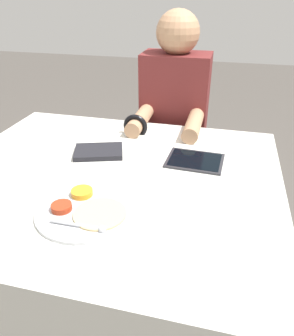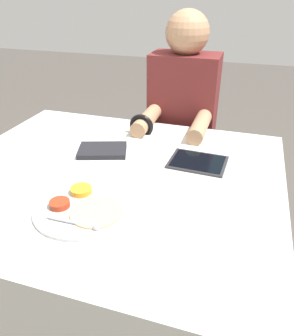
# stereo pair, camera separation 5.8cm
# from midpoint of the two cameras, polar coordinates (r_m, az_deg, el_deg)

# --- Properties ---
(ground_plane) EXTENTS (12.00, 12.00, 0.00)m
(ground_plane) POSITION_cam_midpoint_polar(r_m,az_deg,el_deg) (1.70, -6.16, -24.44)
(ground_plane) COLOR #4C4742
(dining_table) EXTENTS (1.19, 1.03, 0.78)m
(dining_table) POSITION_cam_midpoint_polar(r_m,az_deg,el_deg) (1.40, -7.03, -14.98)
(dining_table) COLOR silver
(dining_table) RESTS_ON ground_plane
(thali_tray) EXTENTS (0.29, 0.29, 0.03)m
(thali_tray) POSITION_cam_midpoint_polar(r_m,az_deg,el_deg) (0.99, -12.31, -7.10)
(thali_tray) COLOR #B7BABF
(thali_tray) RESTS_ON dining_table
(red_notebook) EXTENTS (0.22, 0.18, 0.02)m
(red_notebook) POSITION_cam_midpoint_polar(r_m,az_deg,el_deg) (1.31, -9.69, 2.75)
(red_notebook) COLOR silver
(red_notebook) RESTS_ON dining_table
(tablet_device) EXTENTS (0.22, 0.17, 0.01)m
(tablet_device) POSITION_cam_midpoint_polar(r_m,az_deg,el_deg) (1.24, 7.01, 1.28)
(tablet_device) COLOR #28282D
(tablet_device) RESTS_ON dining_table
(person_diner) EXTENTS (0.34, 0.47, 1.27)m
(person_diner) POSITION_cam_midpoint_polar(r_m,az_deg,el_deg) (1.78, 3.59, 4.47)
(person_diner) COLOR black
(person_diner) RESTS_ON ground_plane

